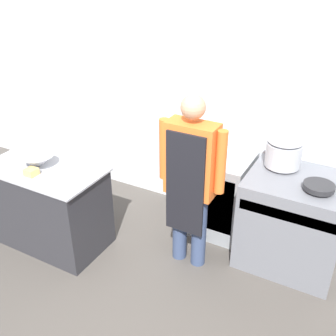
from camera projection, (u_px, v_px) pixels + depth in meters
name	position (u px, v px, depth m)	size (l,w,h in m)	color
ground_plane	(100.00, 317.00, 3.30)	(14.00, 14.00, 0.00)	#4C4742
wall_back	(202.00, 97.00, 4.18)	(8.00, 0.05, 2.70)	silver
prep_counter	(49.00, 206.00, 3.99)	(1.19, 0.66, 0.87)	#2D2D33
stove	(292.00, 220.00, 3.74)	(0.90, 0.80, 0.93)	slate
fridge_unit	(220.00, 194.00, 4.18)	(0.57, 0.59, 0.88)	#93999E
person_cook	(191.00, 175.00, 3.47)	(0.63, 0.24, 1.70)	#38476B
mixing_bowl	(38.00, 161.00, 3.78)	(0.32, 0.32, 0.12)	#B2B5BC
small_bowl	(33.00, 154.00, 3.96)	(0.21, 0.21, 0.09)	#B2B5BC
plastic_tub	(31.00, 172.00, 3.65)	(0.11, 0.11, 0.07)	#D8B266
stock_pot	(284.00, 152.00, 3.64)	(0.33, 0.33, 0.28)	#B2B5BC
saute_pan	(319.00, 186.00, 3.32)	(0.26, 0.26, 0.04)	#262628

